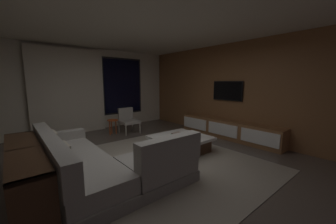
% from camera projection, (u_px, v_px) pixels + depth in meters
% --- Properties ---
extents(floor, '(9.20, 9.20, 0.00)m').
position_uv_depth(floor, '(149.00, 165.00, 3.81)').
color(floor, '#564C44').
extents(back_wall_with_window, '(6.60, 0.30, 2.70)m').
position_uv_depth(back_wall_with_window, '(84.00, 90.00, 6.31)').
color(back_wall_with_window, beige).
rests_on(back_wall_with_window, floor).
extents(media_wall, '(0.12, 7.80, 2.70)m').
position_uv_depth(media_wall, '(237.00, 91.00, 5.53)').
color(media_wall, brown).
rests_on(media_wall, floor).
extents(ceiling, '(8.20, 8.20, 0.00)m').
position_uv_depth(ceiling, '(147.00, 19.00, 3.40)').
color(ceiling, beige).
extents(area_rug, '(3.20, 3.80, 0.01)m').
position_uv_depth(area_rug, '(166.00, 161.00, 3.95)').
color(area_rug, gray).
rests_on(area_rug, floor).
extents(sectional_couch, '(1.98, 2.50, 0.82)m').
position_uv_depth(sectional_couch, '(98.00, 165.00, 3.10)').
color(sectional_couch, gray).
rests_on(sectional_couch, floor).
extents(coffee_table, '(1.16, 1.16, 0.36)m').
position_uv_depth(coffee_table, '(181.00, 144.00, 4.50)').
color(coffee_table, '#422919').
rests_on(coffee_table, floor).
extents(book_stack_on_coffee_table, '(0.30, 0.21, 0.12)m').
position_uv_depth(book_stack_on_coffee_table, '(177.00, 136.00, 4.34)').
color(book_stack_on_coffee_table, slate).
rests_on(book_stack_on_coffee_table, coffee_table).
extents(accent_chair_near_window, '(0.56, 0.58, 0.78)m').
position_uv_depth(accent_chair_near_window, '(128.00, 119.00, 6.19)').
color(accent_chair_near_window, '#B2ADA0').
rests_on(accent_chair_near_window, floor).
extents(side_stool, '(0.32, 0.32, 0.46)m').
position_uv_depth(side_stool, '(113.00, 122.00, 5.95)').
color(side_stool, '#BF4C1E').
rests_on(side_stool, floor).
extents(media_console, '(0.46, 3.10, 0.52)m').
position_uv_depth(media_console, '(228.00, 130.00, 5.56)').
color(media_console, brown).
rests_on(media_console, floor).
extents(mounted_tv, '(0.05, 0.96, 0.56)m').
position_uv_depth(mounted_tv, '(227.00, 91.00, 5.66)').
color(mounted_tv, black).
extents(console_table_behind_couch, '(0.40, 2.10, 0.74)m').
position_uv_depth(console_table_behind_couch, '(26.00, 171.00, 2.61)').
color(console_table_behind_couch, '#422919').
rests_on(console_table_behind_couch, floor).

